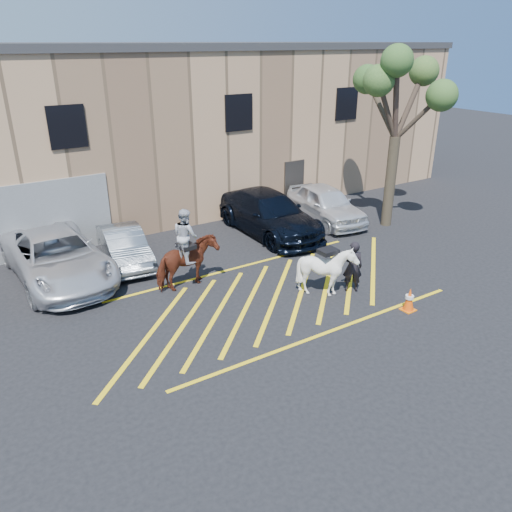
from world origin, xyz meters
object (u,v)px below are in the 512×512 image
saddled_white (327,270)px  traffic_cone (409,299)px  car_white_pickup (57,257)px  car_blue_suv (269,213)px  car_white_suv (326,204)px  car_silver_sedan (124,246)px  tree (400,88)px  mounted_bay (187,257)px  handler (353,266)px

saddled_white → traffic_cone: saddled_white is taller
car_white_pickup → car_blue_suv: bearing=-3.6°
car_white_pickup → car_white_suv: (11.31, -0.16, -0.02)m
car_silver_sedan → car_blue_suv: (6.07, -0.19, 0.20)m
car_white_suv → tree: 5.57m
tree → mounted_bay: bearing=-175.0°
handler → mounted_bay: mounted_bay is taller
car_silver_sedan → mounted_bay: mounted_bay is taller
tree → car_white_suv: bearing=136.4°
car_silver_sedan → car_white_pickup: bearing=-170.7°
car_white_pickup → mounted_bay: (3.38, -2.84, 0.27)m
car_white_pickup → saddled_white: bearing=-42.7°
car_silver_sedan → traffic_cone: 9.87m
car_white_suv → traffic_cone: car_white_suv is taller
saddled_white → tree: 8.82m
traffic_cone → tree: 9.28m
handler → saddled_white: (-0.86, 0.22, -0.01)m
car_white_pickup → car_white_suv: size_ratio=1.26×
traffic_cone → handler: bearing=107.0°
handler → car_blue_suv: bearing=-62.7°
car_silver_sedan → tree: 12.22m
car_white_pickup → traffic_cone: bearing=-46.3°
tree → handler: bearing=-145.0°
car_blue_suv → traffic_cone: (-0.11, -7.67, -0.47)m
car_silver_sedan → car_white_suv: car_white_suv is taller
saddled_white → tree: bearing=29.7°
tree → car_silver_sedan: bearing=169.1°
mounted_bay → traffic_cone: mounted_bay is taller
traffic_cone → mounted_bay: bearing=134.9°
car_blue_suv → handler: (-0.69, -5.80, 0.01)m
car_white_suv → saddled_white: (-4.48, -5.47, 0.05)m
car_white_suv → traffic_cone: bearing=-104.1°
car_blue_suv → car_white_suv: size_ratio=1.25×
car_white_pickup → tree: (13.23, -1.98, 4.89)m
saddled_white → tree: (6.40, 3.65, 4.86)m
traffic_cone → car_white_suv: bearing=68.1°
car_white_pickup → car_white_suv: car_white_pickup is taller
car_white_pickup → tree: tree is taller
car_silver_sedan → traffic_cone: car_silver_sedan is taller
car_silver_sedan → saddled_white: saddled_white is taller
car_silver_sedan → saddled_white: bearing=-45.7°
handler → mounted_bay: size_ratio=0.64×
car_white_suv → saddled_white: 7.08m
car_silver_sedan → tree: tree is taller
handler → saddled_white: handler is taller
car_white_pickup → handler: size_ratio=3.42×
car_white_suv → tree: bearing=-35.7°
car_white_suv → car_silver_sedan: bearing=-174.0°
car_white_pickup → car_blue_suv: (8.37, -0.06, 0.03)m
car_white_suv → saddled_white: saddled_white is taller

